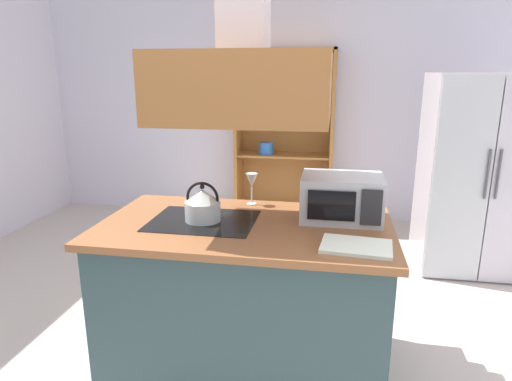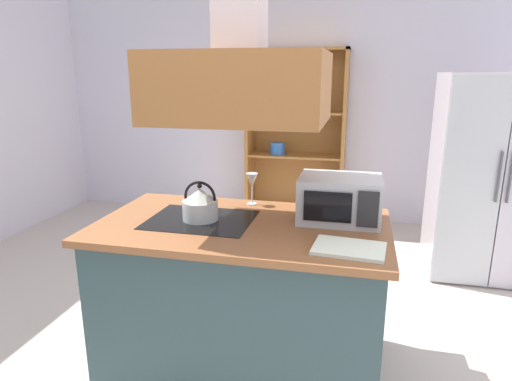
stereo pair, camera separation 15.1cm
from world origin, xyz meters
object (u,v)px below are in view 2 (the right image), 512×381
at_px(cutting_board, 349,248).
at_px(dish_cabinet, 296,147).
at_px(refrigerator, 489,177).
at_px(kettle, 200,204).
at_px(microwave, 340,199).
at_px(wine_glass_on_counter, 252,182).

bearing_deg(cutting_board, dish_cabinet, 102.94).
height_order(refrigerator, kettle, refrigerator).
height_order(cutting_board, microwave, microwave).
relative_size(kettle, cutting_board, 0.68).
height_order(refrigerator, dish_cabinet, dish_cabinet).
height_order(dish_cabinet, cutting_board, dish_cabinet).
bearing_deg(wine_glass_on_counter, cutting_board, -45.07).
bearing_deg(dish_cabinet, cutting_board, -77.06).
relative_size(refrigerator, dish_cabinet, 0.87).
relative_size(kettle, microwave, 0.50).
xyz_separation_m(refrigerator, dish_cabinet, (-1.82, 1.05, 0.02)).
bearing_deg(dish_cabinet, wine_glass_on_counter, -88.54).
distance_m(dish_cabinet, cutting_board, 3.13).
bearing_deg(microwave, cutting_board, -80.59).
distance_m(refrigerator, kettle, 2.63).
bearing_deg(cutting_board, refrigerator, 60.76).
bearing_deg(microwave, dish_cabinet, 103.53).
bearing_deg(dish_cabinet, microwave, -76.47).
bearing_deg(refrigerator, cutting_board, -119.24).
height_order(microwave, wine_glass_on_counter, microwave).
xyz_separation_m(dish_cabinet, wine_glass_on_counter, (0.06, -2.41, 0.17)).
distance_m(dish_cabinet, wine_glass_on_counter, 2.42).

